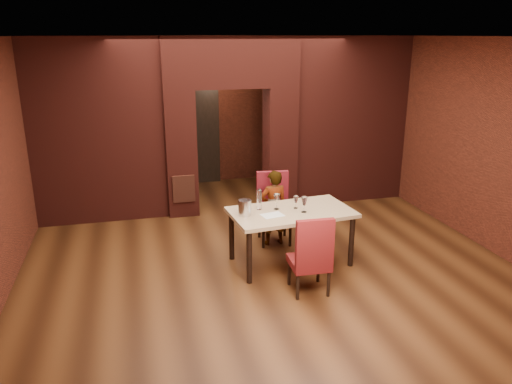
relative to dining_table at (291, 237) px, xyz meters
The scene contains 25 objects.
floor 0.78m from the dining_table, 120.85° to the left, with size 8.00×8.00×0.00m, color #4D2A13.
ceiling 2.87m from the dining_table, 120.85° to the left, with size 7.00×8.00×0.04m, color silver.
wall_back 4.74m from the dining_table, 94.29° to the left, with size 7.00×0.04×3.20m, color maroon.
wall_front 3.64m from the dining_table, 95.72° to the right, with size 7.00×0.04×3.20m, color maroon.
wall_left 4.06m from the dining_table, behind, with size 0.04×8.00×3.20m, color maroon.
wall_right 3.42m from the dining_table, 10.31° to the left, with size 0.04×8.00×3.20m, color maroon.
pillar_left 2.98m from the dining_table, 116.67° to the left, with size 0.55×0.55×2.30m, color maroon.
pillar_right 2.75m from the dining_table, 76.73° to the left, with size 0.55×0.55×2.30m, color maroon.
lintel 3.50m from the dining_table, 97.59° to the left, with size 2.45×0.55×0.90m, color maroon.
wing_wall_left 3.92m from the dining_table, 136.42° to the left, with size 2.27×0.35×3.20m, color maroon.
wing_wall_right 3.48m from the dining_table, 51.88° to the left, with size 2.27×0.35×3.20m, color maroon.
vent_panel 2.62m from the dining_table, 119.57° to the left, with size 0.40×0.03×0.50m, color brown.
rear_door 4.62m from the dining_table, 99.35° to the left, with size 0.90×0.08×2.10m, color black.
rear_door_frame 4.58m from the dining_table, 99.43° to the left, with size 1.02×0.04×2.22m, color black.
dining_table is the anchor object (origin of this frame).
chair_far 0.81m from the dining_table, 90.96° to the left, with size 0.51×0.51×1.13m, color maroon.
chair_near 0.88m from the dining_table, 92.28° to the right, with size 0.49×0.49×1.07m, color maroon.
person_seated 0.76m from the dining_table, 94.10° to the left, with size 0.45×0.29×1.22m, color silver.
wine_glass_a 0.56m from the dining_table, 150.86° to the left, with size 0.09×0.09×0.23m, color white, non-canonical shape.
wine_glass_b 0.51m from the dining_table, 40.36° to the left, with size 0.08×0.08×0.19m, color white, non-canonical shape.
wine_glass_c 0.55m from the dining_table, 35.30° to the right, with size 0.09×0.09×0.23m, color white, non-canonical shape.
tasting_sheet 0.53m from the dining_table, 159.07° to the right, with size 0.30×0.22×0.00m, color silver.
wine_bucket 0.86m from the dining_table, behind, with size 0.18×0.18×0.22m, color silver.
water_bottle 0.73m from the dining_table, 158.38° to the left, with size 0.07×0.07×0.31m, color white.
potted_plant 1.14m from the dining_table, 51.95° to the left, with size 0.37×0.32×0.41m, color #287223.
Camera 1 is at (-1.81, -6.98, 3.24)m, focal length 35.00 mm.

